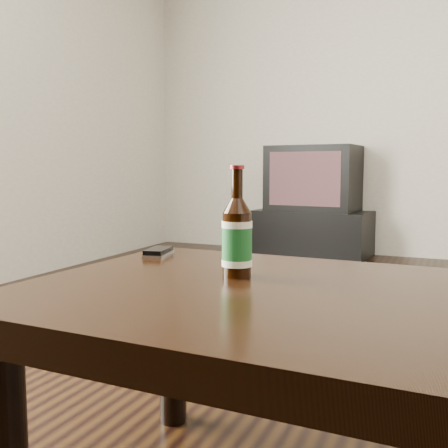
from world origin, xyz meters
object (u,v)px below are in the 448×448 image
at_px(tv, 313,178).
at_px(coffee_table, 354,332).
at_px(tv_stand, 312,233).
at_px(phone, 158,252).
at_px(beer_bottle, 237,238).

bearing_deg(tv, coffee_table, -69.76).
xyz_separation_m(tv_stand, tv, (-0.00, -0.00, 0.45)).
bearing_deg(tv_stand, phone, -78.73).
xyz_separation_m(tv_stand, coffee_table, (0.89, -3.29, 0.23)).
relative_size(tv_stand, tv, 1.24).
bearing_deg(tv_stand, tv, -90.00).
distance_m(tv_stand, tv, 0.45).
distance_m(coffee_table, phone, 0.63).
distance_m(tv_stand, beer_bottle, 3.28).
relative_size(coffee_table, phone, 11.63).
height_order(tv_stand, phone, phone).
bearing_deg(tv_stand, beer_bottle, -73.83).
height_order(tv_stand, tv, tv).
xyz_separation_m(tv, phone, (0.32, -3.02, -0.14)).
bearing_deg(beer_bottle, phone, 149.35).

